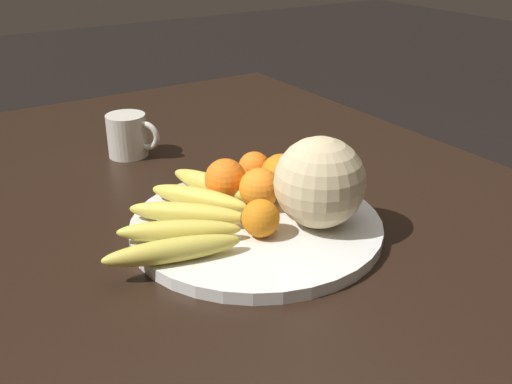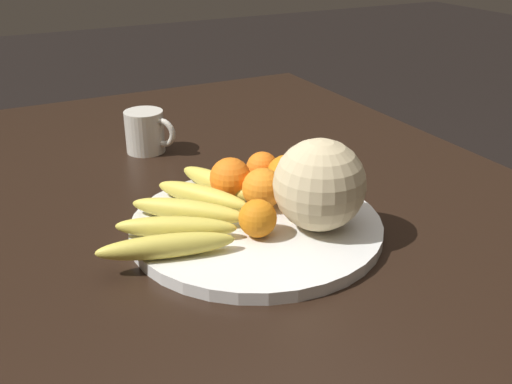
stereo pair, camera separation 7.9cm
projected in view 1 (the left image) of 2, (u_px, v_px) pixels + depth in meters
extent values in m
cube|color=black|center=(245.00, 225.00, 1.01)|extent=(1.62, 1.09, 0.04)
cube|color=black|center=(249.00, 195.00, 1.94)|extent=(0.07, 0.07, 0.67)
cylinder|color=white|center=(256.00, 226.00, 0.94)|extent=(0.39, 0.39, 0.02)
torus|color=#47382D|center=(256.00, 224.00, 0.94)|extent=(0.39, 0.39, 0.01)
sphere|color=beige|center=(320.00, 182.00, 0.90)|extent=(0.14, 0.14, 0.14)
sphere|color=#473819|center=(247.00, 218.00, 0.91)|extent=(0.02, 0.02, 0.02)
ellipsoid|color=#DBC64C|center=(212.00, 185.00, 1.02)|extent=(0.18, 0.09, 0.03)
ellipsoid|color=#DBC64C|center=(199.00, 198.00, 0.97)|extent=(0.17, 0.12, 0.03)
ellipsoid|color=#DBC64C|center=(188.00, 213.00, 0.92)|extent=(0.15, 0.16, 0.03)
ellipsoid|color=#DBC64C|center=(179.00, 231.00, 0.87)|extent=(0.12, 0.17, 0.03)
ellipsoid|color=#DBC64C|center=(173.00, 250.00, 0.82)|extent=(0.08, 0.20, 0.03)
sphere|color=orange|center=(225.00, 179.00, 1.00)|extent=(0.07, 0.07, 0.07)
sphere|color=orange|center=(282.00, 175.00, 1.01)|extent=(0.07, 0.07, 0.07)
sphere|color=orange|center=(261.00, 218.00, 0.88)|extent=(0.06, 0.06, 0.06)
sphere|color=orange|center=(260.00, 188.00, 0.97)|extent=(0.07, 0.07, 0.07)
sphere|color=orange|center=(300.00, 165.00, 1.06)|extent=(0.06, 0.06, 0.06)
sphere|color=orange|center=(322.00, 182.00, 1.00)|extent=(0.06, 0.06, 0.06)
sphere|color=orange|center=(254.00, 167.00, 1.06)|extent=(0.06, 0.06, 0.06)
cube|color=white|center=(296.00, 203.00, 0.99)|extent=(0.08, 0.06, 0.00)
cylinder|color=beige|center=(127.00, 135.00, 1.22)|extent=(0.08, 0.08, 0.09)
torus|color=beige|center=(146.00, 136.00, 1.21)|extent=(0.06, 0.05, 0.06)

